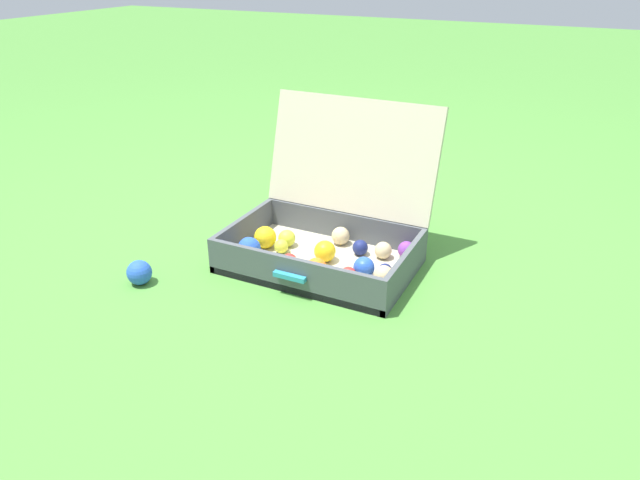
% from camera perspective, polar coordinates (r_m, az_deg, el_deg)
% --- Properties ---
extents(ground_plane, '(16.00, 16.00, 0.00)m').
position_cam_1_polar(ground_plane, '(2.07, -1.96, -2.25)').
color(ground_plane, '#4C8C38').
extents(open_suitcase, '(0.63, 0.56, 0.52)m').
position_cam_1_polar(open_suitcase, '(2.04, 0.83, 0.96)').
color(open_suitcase, beige).
rests_on(open_suitcase, ground).
extents(stray_ball_on_grass, '(0.08, 0.08, 0.08)m').
position_cam_1_polar(stray_ball_on_grass, '(2.01, -17.08, -3.03)').
color(stray_ball_on_grass, blue).
rests_on(stray_ball_on_grass, ground).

